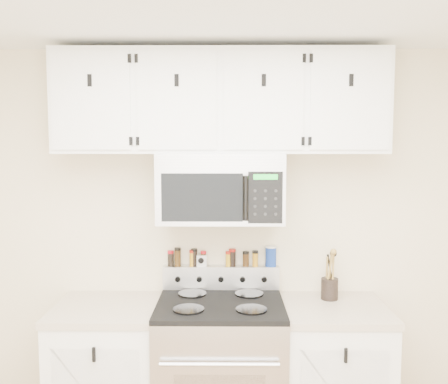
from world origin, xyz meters
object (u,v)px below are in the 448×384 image
range (220,376)px  salt_canister (271,256)px  microwave (221,188)px  utensil_crock (330,287)px

range → salt_canister: size_ratio=8.27×
range → microwave: (0.00, 0.13, 1.14)m
range → salt_canister: bearing=40.9°
microwave → salt_canister: microwave is taller
range → utensil_crock: 0.87m
salt_canister → microwave: bearing=-154.5°
utensil_crock → salt_canister: salt_canister is taller
microwave → utensil_crock: size_ratio=2.44×
microwave → salt_canister: size_ratio=5.71×
microwave → utensil_crock: microwave is taller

